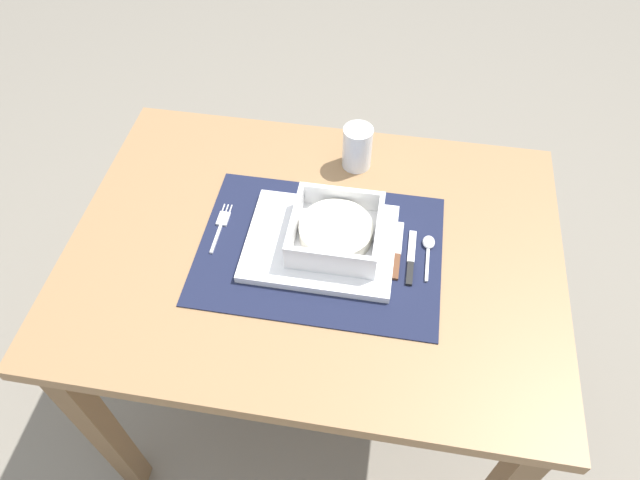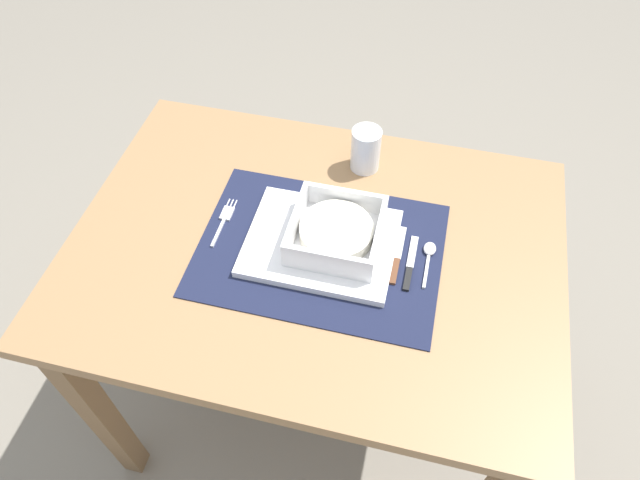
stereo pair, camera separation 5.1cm
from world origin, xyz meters
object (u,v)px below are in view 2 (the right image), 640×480
(porridge_bowl, at_px, (336,233))
(bread_knife, at_px, (397,258))
(fork, at_px, (225,219))
(spoon, at_px, (429,253))
(dining_table, at_px, (315,276))
(drinking_glass, at_px, (366,151))
(butter_knife, at_px, (410,266))

(porridge_bowl, relative_size, bread_knife, 1.21)
(fork, xyz_separation_m, spoon, (0.41, 0.01, 0.00))
(dining_table, relative_size, fork, 7.56)
(dining_table, xyz_separation_m, fork, (-0.19, 0.02, 0.11))
(drinking_glass, bearing_deg, dining_table, -102.42)
(butter_knife, bearing_deg, bread_knife, 156.46)
(bread_knife, bearing_deg, fork, 173.49)
(bread_knife, bearing_deg, butter_knife, -29.69)
(porridge_bowl, relative_size, spoon, 1.57)
(fork, height_order, drinking_glass, drinking_glass)
(spoon, relative_size, bread_knife, 0.77)
(dining_table, height_order, porridge_bowl, porridge_bowl)
(drinking_glass, bearing_deg, spoon, -51.82)
(dining_table, bearing_deg, drinking_glass, 77.58)
(porridge_bowl, bearing_deg, drinking_glass, 87.01)
(fork, height_order, spoon, spoon)
(dining_table, distance_m, butter_knife, 0.22)
(porridge_bowl, relative_size, fork, 1.33)
(bread_knife, xyz_separation_m, drinking_glass, (-0.11, 0.24, 0.04))
(fork, distance_m, drinking_glass, 0.33)
(drinking_glass, bearing_deg, porridge_bowl, -92.99)
(dining_table, bearing_deg, bread_knife, 0.49)
(dining_table, distance_m, bread_knife, 0.20)
(fork, bearing_deg, porridge_bowl, -3.47)
(dining_table, bearing_deg, porridge_bowl, 10.34)
(fork, xyz_separation_m, butter_knife, (0.38, -0.03, 0.00))
(spoon, height_order, bread_knife, spoon)
(dining_table, xyz_separation_m, spoon, (0.22, 0.03, 0.11))
(drinking_glass, bearing_deg, butter_knife, -61.59)
(porridge_bowl, relative_size, butter_knife, 1.30)
(porridge_bowl, xyz_separation_m, drinking_glass, (0.01, 0.23, 0.00))
(bread_knife, bearing_deg, dining_table, 176.75)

